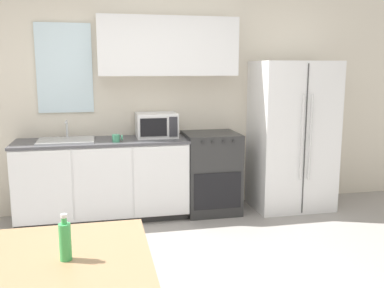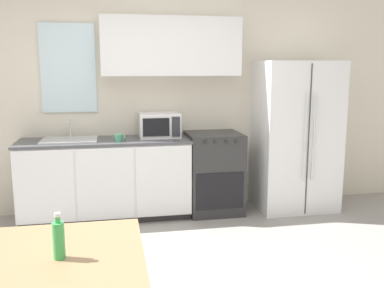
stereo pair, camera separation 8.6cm
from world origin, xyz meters
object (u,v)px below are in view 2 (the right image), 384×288
at_px(coffee_mug, 119,138).
at_px(drink_bottle, 59,239).
at_px(refrigerator, 296,136).
at_px(dining_table, 27,275).
at_px(oven_range, 214,173).
at_px(microwave, 159,125).

relative_size(coffee_mug, drink_bottle, 0.47).
relative_size(refrigerator, dining_table, 1.49).
bearing_deg(coffee_mug, dining_table, -102.19).
bearing_deg(dining_table, coffee_mug, 77.81).
relative_size(oven_range, coffee_mug, 8.32).
relative_size(oven_range, refrigerator, 0.53).
height_order(oven_range, refrigerator, refrigerator).
relative_size(refrigerator, drink_bottle, 7.35).
xyz_separation_m(coffee_mug, dining_table, (-0.53, -2.44, -0.30)).
distance_m(dining_table, drink_bottle, 0.26).
distance_m(microwave, drink_bottle, 2.85).
distance_m(refrigerator, dining_table, 3.66).
xyz_separation_m(refrigerator, dining_table, (-2.60, -2.56, -0.24)).
bearing_deg(microwave, drink_bottle, -106.74).
distance_m(refrigerator, coffee_mug, 2.08).
distance_m(microwave, coffee_mug, 0.53).
bearing_deg(dining_table, refrigerator, 44.55).
xyz_separation_m(oven_range, drink_bottle, (-1.44, -2.64, 0.37)).
bearing_deg(refrigerator, dining_table, -135.45).
relative_size(microwave, coffee_mug, 4.06).
height_order(dining_table, drink_bottle, drink_bottle).
bearing_deg(coffee_mug, oven_range, 8.44).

